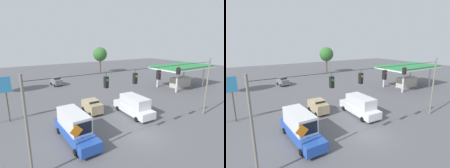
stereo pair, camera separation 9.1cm
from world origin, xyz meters
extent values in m
plane|color=#56565B|center=(0.00, 0.00, 0.00)|extent=(140.00, 140.00, 0.00)
cylinder|color=slate|center=(-11.24, 0.19, 3.99)|extent=(0.20, 0.20, 7.98)
cylinder|color=slate|center=(11.24, 0.19, 3.99)|extent=(0.20, 0.20, 7.98)
cylinder|color=black|center=(0.00, 0.19, 7.46)|extent=(22.48, 0.04, 0.04)
cube|color=black|center=(-4.80, 0.19, 6.76)|extent=(0.32, 0.36, 0.76)
cylinder|color=black|center=(-4.80, 0.19, 7.30)|extent=(0.03, 0.03, 0.32)
cylinder|color=red|center=(-4.80, 0.38, 6.93)|extent=(0.20, 0.02, 0.20)
cube|color=black|center=(-1.60, 0.19, 6.64)|extent=(0.32, 0.36, 1.00)
cylinder|color=black|center=(-1.60, 0.19, 7.30)|extent=(0.03, 0.03, 0.32)
cylinder|color=red|center=(-1.60, 0.38, 6.87)|extent=(0.20, 0.02, 0.20)
cube|color=black|center=(1.60, 0.19, 6.61)|extent=(0.32, 0.36, 1.04)
cylinder|color=black|center=(1.60, 0.19, 7.30)|extent=(0.03, 0.03, 0.33)
cylinder|color=orange|center=(1.60, 0.38, 6.85)|extent=(0.20, 0.02, 0.20)
cube|color=black|center=(4.80, 0.19, 6.63)|extent=(0.32, 0.36, 0.99)
cylinder|color=black|center=(4.80, 0.19, 7.29)|extent=(0.03, 0.03, 0.34)
cylinder|color=green|center=(4.80, 0.38, 6.85)|extent=(0.20, 0.02, 0.20)
cube|color=slate|center=(1.61, -28.47, 0.91)|extent=(2.03, 4.08, 1.19)
cube|color=slate|center=(1.61, -28.47, 1.69)|extent=(1.72, 1.86, 0.36)
cube|color=black|center=(1.54, -27.59, 1.69)|extent=(1.39, 0.12, 0.25)
cylinder|color=black|center=(2.38, -27.13, 0.32)|extent=(0.27, 0.65, 0.64)
cylinder|color=black|center=(0.64, -27.25, 0.32)|extent=(0.27, 0.65, 0.64)
cylinder|color=black|center=(2.57, -29.69, 0.32)|extent=(0.27, 0.65, 0.64)
cylinder|color=black|center=(0.84, -29.82, 0.32)|extent=(0.27, 0.65, 0.64)
cube|color=silver|center=(-2.80, -5.27, 0.82)|extent=(2.54, 7.01, 1.00)
cube|color=silver|center=(-2.79, -4.92, 2.02)|extent=(2.26, 4.51, 1.39)
cube|color=black|center=(-2.87, -7.15, 2.02)|extent=(1.82, 0.09, 0.98)
cylinder|color=black|center=(-4.03, -7.48, 0.32)|extent=(0.24, 0.65, 0.64)
cylinder|color=black|center=(-1.75, -7.57, 0.32)|extent=(0.24, 0.65, 0.64)
cylinder|color=black|center=(-3.86, -2.98, 0.32)|extent=(0.24, 0.65, 0.64)
cylinder|color=black|center=(-1.58, -3.06, 0.32)|extent=(0.24, 0.65, 0.64)
cube|color=#234CB2|center=(6.57, -3.11, 0.82)|extent=(2.38, 7.47, 1.00)
cube|color=silver|center=(6.58, -3.48, 2.18)|extent=(2.12, 4.80, 1.72)
cube|color=black|center=(6.50, -1.10, 2.18)|extent=(1.71, 0.08, 1.21)
cylinder|color=black|center=(7.56, -0.67, 0.32)|extent=(0.24, 0.65, 0.64)
cylinder|color=black|center=(5.42, -0.74, 0.32)|extent=(0.24, 0.65, 0.64)
cylinder|color=black|center=(7.72, -5.48, 0.32)|extent=(0.24, 0.65, 0.64)
cylinder|color=black|center=(5.58, -5.55, 0.32)|extent=(0.24, 0.65, 0.64)
cube|color=tan|center=(1.84, -8.87, 0.97)|extent=(1.90, 3.89, 1.30)
cube|color=tan|center=(1.84, -8.87, 1.80)|extent=(1.69, 1.74, 0.36)
cube|color=black|center=(1.86, -8.01, 1.80)|extent=(1.43, 0.06, 0.25)
cylinder|color=black|center=(2.77, -7.64, 0.32)|extent=(0.24, 0.65, 0.64)
cylinder|color=black|center=(0.98, -7.59, 0.32)|extent=(0.24, 0.65, 0.64)
cylinder|color=black|center=(2.70, -10.14, 0.32)|extent=(0.24, 0.65, 0.64)
cylinder|color=black|center=(0.91, -10.09, 0.32)|extent=(0.24, 0.65, 0.64)
cone|color=orange|center=(6.60, -3.71, 0.37)|extent=(0.43, 0.43, 0.74)
cone|color=orange|center=(6.51, -6.16, 0.37)|extent=(0.43, 0.43, 0.74)
cone|color=orange|center=(6.44, -8.40, 0.37)|extent=(0.43, 0.43, 0.74)
cube|color=#288442|center=(-22.06, -11.74, 4.75)|extent=(13.49, 7.31, 0.35)
cube|color=white|center=(-22.06, -11.74, 4.45)|extent=(13.59, 7.41, 0.24)
cylinder|color=silver|center=(-26.78, -14.30, 2.29)|extent=(0.36, 0.36, 4.57)
cylinder|color=silver|center=(-17.34, -14.30, 2.29)|extent=(0.36, 0.36, 4.57)
cylinder|color=silver|center=(-26.78, -9.18, 2.29)|extent=(0.36, 0.36, 4.57)
cylinder|color=silver|center=(-17.34, -9.18, 2.29)|extent=(0.36, 0.36, 4.57)
cube|color=#B2AD9E|center=(-22.06, -11.74, 1.10)|extent=(4.72, 2.19, 2.20)
cylinder|color=#4C473D|center=(12.12, -11.92, 1.96)|extent=(0.16, 0.16, 3.91)
cylinder|color=slate|center=(7.26, -0.97, 0.90)|extent=(0.06, 0.06, 1.80)
cube|color=orange|center=(7.26, -0.97, 2.21)|extent=(1.27, 0.04, 1.27)
cylinder|color=brown|center=(-15.97, -38.75, 2.43)|extent=(0.47, 0.47, 4.86)
sphere|color=#336B2D|center=(-15.97, -38.75, 6.13)|extent=(4.59, 4.59, 4.59)
camera|label=1|loc=(12.22, 12.73, 9.95)|focal=28.00mm
camera|label=2|loc=(12.14, 12.77, 9.95)|focal=28.00mm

